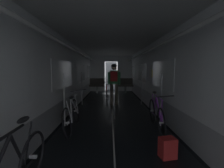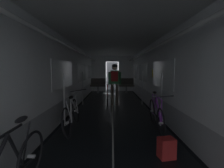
{
  "view_description": "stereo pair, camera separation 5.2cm",
  "coord_description": "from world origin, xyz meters",
  "px_view_note": "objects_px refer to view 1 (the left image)",
  "views": [
    {
      "loc": [
        -0.07,
        -2.0,
        1.48
      ],
      "look_at": [
        0.0,
        4.05,
        0.94
      ],
      "focal_mm": 25.49,
      "sensor_mm": 36.0,
      "label": 1
    },
    {
      "loc": [
        -0.02,
        -2.0,
        1.48
      ],
      "look_at": [
        0.0,
        4.05,
        0.94
      ],
      "focal_mm": 25.49,
      "sensor_mm": 36.0,
      "label": 2
    }
  ],
  "objects_px": {
    "bicycle_purple": "(156,114)",
    "bicycle_red_in_aisle": "(107,95)",
    "backpack_on_floor": "(168,148)",
    "bench_seat_far_right": "(125,84)",
    "bench_seat_far_left": "(97,84)",
    "bicycle_silver": "(72,114)",
    "person_cyclist_aisle": "(114,80)"
  },
  "relations": [
    {
      "from": "bench_seat_far_right",
      "to": "bicycle_purple",
      "type": "height_order",
      "value": "bench_seat_far_right"
    },
    {
      "from": "bench_seat_far_right",
      "to": "backpack_on_floor",
      "type": "relative_size",
      "value": 2.89
    },
    {
      "from": "bicycle_purple",
      "to": "bicycle_silver",
      "type": "xyz_separation_m",
      "value": [
        -2.1,
        0.03,
        -0.0
      ]
    },
    {
      "from": "bench_seat_far_right",
      "to": "bicycle_silver",
      "type": "bearing_deg",
      "value": -107.2
    },
    {
      "from": "bench_seat_far_left",
      "to": "backpack_on_floor",
      "type": "relative_size",
      "value": 2.89
    },
    {
      "from": "bicycle_silver",
      "to": "backpack_on_floor",
      "type": "distance_m",
      "value": 2.34
    },
    {
      "from": "bench_seat_far_left",
      "to": "bicycle_silver",
      "type": "relative_size",
      "value": 0.58
    },
    {
      "from": "bench_seat_far_left",
      "to": "bicycle_red_in_aisle",
      "type": "bearing_deg",
      "value": -78.14
    },
    {
      "from": "bench_seat_far_left",
      "to": "bicycle_silver",
      "type": "bearing_deg",
      "value": -91.09
    },
    {
      "from": "bicycle_purple",
      "to": "bicycle_red_in_aisle",
      "type": "distance_m",
      "value": 3.25
    },
    {
      "from": "bicycle_silver",
      "to": "person_cyclist_aisle",
      "type": "bearing_deg",
      "value": 67.51
    },
    {
      "from": "backpack_on_floor",
      "to": "bench_seat_far_right",
      "type": "bearing_deg",
      "value": 90.02
    },
    {
      "from": "bicycle_purple",
      "to": "person_cyclist_aisle",
      "type": "distance_m",
      "value": 2.97
    },
    {
      "from": "bench_seat_far_right",
      "to": "bicycle_red_in_aisle",
      "type": "relative_size",
      "value": 0.58
    },
    {
      "from": "bicycle_purple",
      "to": "bicycle_silver",
      "type": "bearing_deg",
      "value": 179.19
    },
    {
      "from": "bench_seat_far_left",
      "to": "person_cyclist_aisle",
      "type": "bearing_deg",
      "value": -74.18
    },
    {
      "from": "bicycle_red_in_aisle",
      "to": "bench_seat_far_left",
      "type": "bearing_deg",
      "value": 101.86
    },
    {
      "from": "backpack_on_floor",
      "to": "bicycle_red_in_aisle",
      "type": "bearing_deg",
      "value": 104.72
    },
    {
      "from": "bench_seat_far_left",
      "to": "bicycle_silver",
      "type": "distance_m",
      "value": 6.2
    },
    {
      "from": "person_cyclist_aisle",
      "to": "backpack_on_floor",
      "type": "relative_size",
      "value": 5.09
    },
    {
      "from": "bench_seat_far_right",
      "to": "bench_seat_far_left",
      "type": "bearing_deg",
      "value": 180.0
    },
    {
      "from": "bicycle_purple",
      "to": "person_cyclist_aisle",
      "type": "bearing_deg",
      "value": 109.91
    },
    {
      "from": "bench_seat_far_left",
      "to": "bicycle_purple",
      "type": "relative_size",
      "value": 0.58
    },
    {
      "from": "bench_seat_far_right",
      "to": "person_cyclist_aisle",
      "type": "relative_size",
      "value": 0.57
    },
    {
      "from": "bench_seat_far_left",
      "to": "bicycle_purple",
      "type": "bearing_deg",
      "value": -72.37
    },
    {
      "from": "bench_seat_far_left",
      "to": "person_cyclist_aisle",
      "type": "xyz_separation_m",
      "value": [
        0.99,
        -3.51,
        0.5
      ]
    },
    {
      "from": "bicycle_silver",
      "to": "backpack_on_floor",
      "type": "height_order",
      "value": "bicycle_silver"
    },
    {
      "from": "bench_seat_far_right",
      "to": "person_cyclist_aisle",
      "type": "bearing_deg",
      "value": -102.93
    },
    {
      "from": "bicycle_purple",
      "to": "bicycle_red_in_aisle",
      "type": "xyz_separation_m",
      "value": [
        -1.3,
        2.98,
        0.0
      ]
    },
    {
      "from": "bicycle_purple",
      "to": "backpack_on_floor",
      "type": "relative_size",
      "value": 4.97
    },
    {
      "from": "bicycle_red_in_aisle",
      "to": "bicycle_purple",
      "type": "bearing_deg",
      "value": -66.5
    },
    {
      "from": "bench_seat_far_left",
      "to": "bench_seat_far_right",
      "type": "xyz_separation_m",
      "value": [
        1.8,
        0.0,
        0.0
      ]
    }
  ]
}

